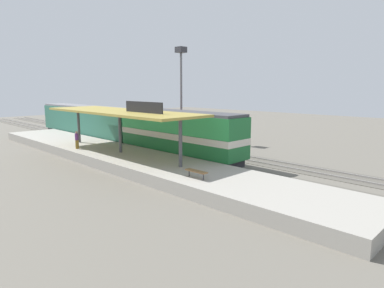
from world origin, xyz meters
TOP-DOWN VIEW (x-y plane):
  - ground_plane at (2.00, 0.00)m, footprint 120.00×120.00m
  - track_near at (0.00, 0.00)m, footprint 3.20×110.00m
  - track_far at (4.60, 0.00)m, footprint 3.20×110.00m
  - platform at (-4.60, 0.00)m, footprint 6.00×44.00m
  - station_canopy at (-4.60, -0.09)m, footprint 5.20×18.00m
  - platform_bench at (-6.00, -10.98)m, footprint 0.44×1.70m
  - locomotive at (0.00, -2.79)m, footprint 2.93×14.43m
  - passenger_carriage_single at (0.00, 15.21)m, footprint 2.90×20.00m
  - freight_car at (4.60, 5.45)m, footprint 2.80×12.00m
  - light_mast at (7.80, 5.10)m, footprint 1.10×1.10m
  - person_waiting at (-6.55, 4.56)m, footprint 0.34×0.34m

SIDE VIEW (x-z plane):
  - ground_plane at x=2.00m, z-range 0.00..0.00m
  - track_near at x=0.00m, z-range -0.05..0.11m
  - track_far at x=4.60m, z-range -0.05..0.11m
  - platform at x=-4.60m, z-range 0.00..0.90m
  - platform_bench at x=-6.00m, z-range 1.09..1.59m
  - person_waiting at x=-6.55m, z-range 1.00..2.71m
  - freight_car at x=4.60m, z-range 0.20..3.74m
  - passenger_carriage_single at x=0.00m, z-range 0.19..4.43m
  - locomotive at x=0.00m, z-range 0.19..4.63m
  - station_canopy at x=-4.60m, z-range 2.18..6.88m
  - light_mast at x=7.80m, z-range 2.55..14.25m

